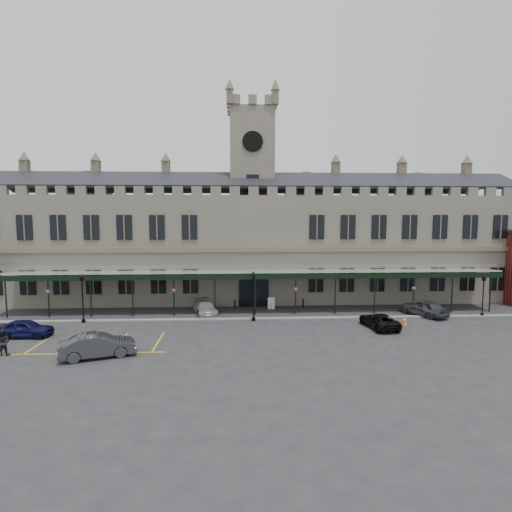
{
  "coord_description": "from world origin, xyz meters",
  "views": [
    {
      "loc": [
        -1.89,
        -31.63,
        9.77
      ],
      "look_at": [
        0.0,
        6.0,
        6.0
      ],
      "focal_mm": 28.0,
      "sensor_mm": 36.0,
      "label": 1
    }
  ],
  "objects_px": {
    "lamp_post_right": "(483,292)",
    "clock_tower": "(252,188)",
    "sign_board": "(271,303)",
    "car_van": "(379,321)",
    "traffic_cone": "(405,321)",
    "station_building": "(252,244)",
    "car_right_a": "(424,308)",
    "lamp_post_left": "(82,293)",
    "person_b": "(3,342)",
    "car_taxi": "(205,308)",
    "lamp_post_mid": "(254,291)",
    "car_left_b": "(98,345)",
    "car_left_a": "(25,328)"
  },
  "relations": [
    {
      "from": "lamp_post_right",
      "to": "clock_tower",
      "type": "bearing_deg",
      "value": 154.68
    },
    {
      "from": "sign_board",
      "to": "car_van",
      "type": "xyz_separation_m",
      "value": [
        8.83,
        -7.49,
        0.02
      ]
    },
    {
      "from": "traffic_cone",
      "to": "station_building",
      "type": "bearing_deg",
      "value": 135.62
    },
    {
      "from": "car_right_a",
      "to": "traffic_cone",
      "type": "bearing_deg",
      "value": 14.5
    },
    {
      "from": "lamp_post_left",
      "to": "car_van",
      "type": "distance_m",
      "value": 26.86
    },
    {
      "from": "car_van",
      "to": "person_b",
      "type": "distance_m",
      "value": 29.43
    },
    {
      "from": "sign_board",
      "to": "car_right_a",
      "type": "height_order",
      "value": "car_right_a"
    },
    {
      "from": "clock_tower",
      "to": "sign_board",
      "type": "relative_size",
      "value": 19.72
    },
    {
      "from": "lamp_post_right",
      "to": "car_van",
      "type": "xyz_separation_m",
      "value": [
        -11.55,
        -3.46,
        -1.82
      ]
    },
    {
      "from": "clock_tower",
      "to": "car_taxi",
      "type": "height_order",
      "value": "clock_tower"
    },
    {
      "from": "station_building",
      "to": "lamp_post_mid",
      "type": "distance_m",
      "value": 11.6
    },
    {
      "from": "clock_tower",
      "to": "car_van",
      "type": "bearing_deg",
      "value": -52.74
    },
    {
      "from": "clock_tower",
      "to": "lamp_post_mid",
      "type": "bearing_deg",
      "value": -91.45
    },
    {
      "from": "sign_board",
      "to": "lamp_post_mid",
      "type": "bearing_deg",
      "value": -98.37
    },
    {
      "from": "car_taxi",
      "to": "car_right_a",
      "type": "xyz_separation_m",
      "value": [
        21.53,
        -1.67,
        0.15
      ]
    },
    {
      "from": "sign_board",
      "to": "lamp_post_right",
      "type": "bearing_deg",
      "value": 4.59
    },
    {
      "from": "lamp_post_left",
      "to": "lamp_post_right",
      "type": "xyz_separation_m",
      "value": [
        38.16,
        0.38,
        -0.26
      ]
    },
    {
      "from": "car_left_b",
      "to": "car_van",
      "type": "height_order",
      "value": "car_left_b"
    },
    {
      "from": "traffic_cone",
      "to": "car_taxi",
      "type": "relative_size",
      "value": 0.16
    },
    {
      "from": "lamp_post_right",
      "to": "car_taxi",
      "type": "xyz_separation_m",
      "value": [
        -27.16,
        2.15,
        -1.8
      ]
    },
    {
      "from": "traffic_cone",
      "to": "car_left_b",
      "type": "height_order",
      "value": "car_left_b"
    },
    {
      "from": "clock_tower",
      "to": "car_right_a",
      "type": "distance_m",
      "value": 22.91
    },
    {
      "from": "car_left_a",
      "to": "car_taxi",
      "type": "bearing_deg",
      "value": -62.6
    },
    {
      "from": "station_building",
      "to": "car_right_a",
      "type": "relative_size",
      "value": 12.66
    },
    {
      "from": "person_b",
      "to": "car_left_a",
      "type": "bearing_deg",
      "value": -80.89
    },
    {
      "from": "station_building",
      "to": "car_left_a",
      "type": "bearing_deg",
      "value": -141.38
    },
    {
      "from": "car_left_b",
      "to": "car_right_a",
      "type": "distance_m",
      "value": 29.82
    },
    {
      "from": "traffic_cone",
      "to": "clock_tower",
      "type": "bearing_deg",
      "value": 135.43
    },
    {
      "from": "car_left_a",
      "to": "person_b",
      "type": "distance_m",
      "value": 4.28
    },
    {
      "from": "lamp_post_left",
      "to": "car_taxi",
      "type": "relative_size",
      "value": 1.01
    },
    {
      "from": "car_taxi",
      "to": "car_right_a",
      "type": "relative_size",
      "value": 0.96
    },
    {
      "from": "lamp_post_mid",
      "to": "car_left_b",
      "type": "relative_size",
      "value": 0.93
    },
    {
      "from": "clock_tower",
      "to": "car_left_a",
      "type": "relative_size",
      "value": 5.83
    },
    {
      "from": "lamp_post_mid",
      "to": "lamp_post_right",
      "type": "height_order",
      "value": "lamp_post_mid"
    },
    {
      "from": "sign_board",
      "to": "person_b",
      "type": "xyz_separation_m",
      "value": [
        -20.09,
        -12.99,
        0.31
      ]
    },
    {
      "from": "lamp_post_mid",
      "to": "car_right_a",
      "type": "height_order",
      "value": "lamp_post_mid"
    },
    {
      "from": "car_left_b",
      "to": "lamp_post_right",
      "type": "bearing_deg",
      "value": -92.88
    },
    {
      "from": "traffic_cone",
      "to": "car_van",
      "type": "relative_size",
      "value": 0.15
    },
    {
      "from": "clock_tower",
      "to": "car_right_a",
      "type": "bearing_deg",
      "value": -31.2
    },
    {
      "from": "clock_tower",
      "to": "sign_board",
      "type": "distance_m",
      "value": 14.18
    },
    {
      "from": "lamp_post_left",
      "to": "sign_board",
      "type": "height_order",
      "value": "lamp_post_left"
    },
    {
      "from": "car_left_b",
      "to": "car_left_a",
      "type": "bearing_deg",
      "value": 37.44
    },
    {
      "from": "lamp_post_left",
      "to": "car_van",
      "type": "height_order",
      "value": "lamp_post_left"
    },
    {
      "from": "car_left_b",
      "to": "car_taxi",
      "type": "height_order",
      "value": "car_left_b"
    },
    {
      "from": "car_left_b",
      "to": "person_b",
      "type": "xyz_separation_m",
      "value": [
        -6.8,
        0.73,
        0.1
      ]
    },
    {
      "from": "lamp_post_left",
      "to": "lamp_post_right",
      "type": "bearing_deg",
      "value": 0.56
    },
    {
      "from": "car_taxi",
      "to": "sign_board",
      "type": "bearing_deg",
      "value": -0.18
    },
    {
      "from": "lamp_post_mid",
      "to": "traffic_cone",
      "type": "distance_m",
      "value": 13.94
    },
    {
      "from": "car_left_a",
      "to": "car_van",
      "type": "height_order",
      "value": "car_left_a"
    },
    {
      "from": "clock_tower",
      "to": "lamp_post_mid",
      "type": "height_order",
      "value": "clock_tower"
    }
  ]
}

